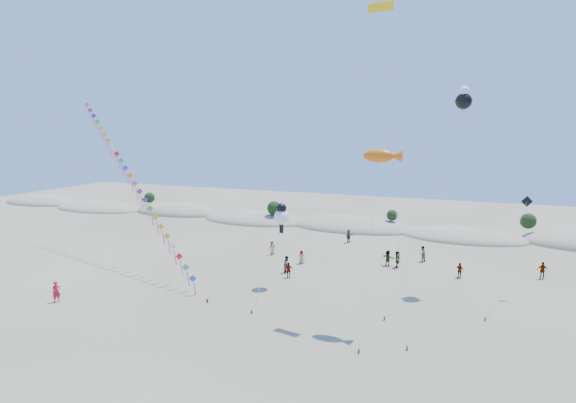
{
  "coord_description": "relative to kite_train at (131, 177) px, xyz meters",
  "views": [
    {
      "loc": [
        17.84,
        -24.48,
        14.81
      ],
      "look_at": [
        2.26,
        14.0,
        8.49
      ],
      "focal_mm": 30.0,
      "sensor_mm": 36.0,
      "label": 1
    }
  ],
  "objects": [
    {
      "name": "flyer_foreground",
      "position": [
        2.4,
        -12.94,
        -8.61
      ],
      "size": [
        0.69,
        0.8,
        1.84
      ],
      "primitive_type": "imported",
      "rotation": [
        0.0,
        0.0,
        1.11
      ],
      "color": "red",
      "rests_on": "ground"
    },
    {
      "name": "fish_kite",
      "position": [
        28.9,
        -6.66,
        3.25
      ],
      "size": [
        2.9,
        6.49,
        13.32
      ],
      "color": "#3F2D1E",
      "rests_on": "ground"
    },
    {
      "name": "parafoil_kite",
      "position": [
        27.75,
        -2.97,
        14.09
      ],
      "size": [
        5.22,
        8.65,
        24.65
      ],
      "color": "#3F2D1E",
      "rests_on": "ground"
    },
    {
      "name": "dune_ridge",
      "position": [
        18.97,
        27.4,
        -9.42
      ],
      "size": [
        145.3,
        11.49,
        5.57
      ],
      "color": "gray",
      "rests_on": "ground"
    },
    {
      "name": "dark_kite",
      "position": [
        38.83,
        2.61,
        -3.26
      ],
      "size": [
        3.52,
        8.43,
        8.93
      ],
      "color": "#3F2D1E",
      "rests_on": "ground"
    },
    {
      "name": "ground",
      "position": [
        17.91,
        -17.74,
        -9.53
      ],
      "size": [
        160.0,
        160.0,
        0.0
      ],
      "primitive_type": "plane",
      "color": "#776B52",
      "rests_on": "ground"
    },
    {
      "name": "beachgoers",
      "position": [
        25.07,
        9.08,
        -8.68
      ],
      "size": [
        29.64,
        18.19,
        1.8
      ],
      "color": "slate",
      "rests_on": "ground"
    },
    {
      "name": "cartoon_kite_high",
      "position": [
        33.82,
        5.21,
        7.88
      ],
      "size": [
        5.55,
        12.37,
        18.65
      ],
      "color": "#3F2D1E",
      "rests_on": "ground"
    },
    {
      "name": "cartoon_kite_low",
      "position": [
        18.5,
        -1.27,
        -2.8
      ],
      "size": [
        1.43,
        8.53,
        7.91
      ],
      "color": "#3F2D1E",
      "rests_on": "ground"
    },
    {
      "name": "kite_train",
      "position": [
        0.0,
        0.0,
        0.0
      ],
      "size": [
        27.68,
        15.57,
        18.95
      ],
      "color": "#3F2D1E",
      "rests_on": "ground"
    }
  ]
}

